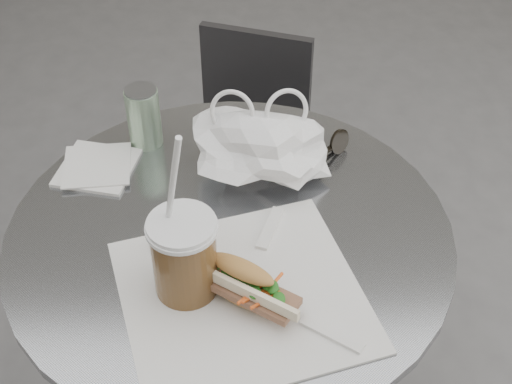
{
  "coord_description": "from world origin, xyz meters",
  "views": [
    {
      "loc": [
        0.02,
        -0.66,
        1.6
      ],
      "look_at": [
        0.05,
        0.24,
        0.79
      ],
      "focal_mm": 50.0,
      "sensor_mm": 36.0,
      "label": 1
    }
  ],
  "objects_px": {
    "cafe_table": "(233,329)",
    "iced_coffee": "(184,256)",
    "banh_mi": "(242,284)",
    "drink_can": "(144,117)",
    "chair_far": "(241,183)",
    "sunglasses": "(328,150)"
  },
  "relations": [
    {
      "from": "chair_far",
      "to": "iced_coffee",
      "type": "xyz_separation_m",
      "value": [
        -0.09,
        -0.73,
        0.5
      ]
    },
    {
      "from": "chair_far",
      "to": "iced_coffee",
      "type": "height_order",
      "value": "iced_coffee"
    },
    {
      "from": "banh_mi",
      "to": "sunglasses",
      "type": "xyz_separation_m",
      "value": [
        0.17,
        0.34,
        -0.02
      ]
    },
    {
      "from": "drink_can",
      "to": "chair_far",
      "type": "bearing_deg",
      "value": 62.28
    },
    {
      "from": "chair_far",
      "to": "sunglasses",
      "type": "distance_m",
      "value": 0.62
    },
    {
      "from": "banh_mi",
      "to": "chair_far",
      "type": "bearing_deg",
      "value": 123.28
    },
    {
      "from": "cafe_table",
      "to": "drink_can",
      "type": "xyz_separation_m",
      "value": [
        -0.16,
        0.25,
        0.33
      ]
    },
    {
      "from": "cafe_table",
      "to": "sunglasses",
      "type": "xyz_separation_m",
      "value": [
        0.19,
        0.19,
        0.29
      ]
    },
    {
      "from": "cafe_table",
      "to": "banh_mi",
      "type": "xyz_separation_m",
      "value": [
        0.02,
        -0.15,
        0.31
      ]
    },
    {
      "from": "sunglasses",
      "to": "iced_coffee",
      "type": "bearing_deg",
      "value": -171.91
    },
    {
      "from": "chair_far",
      "to": "drink_can",
      "type": "relative_size",
      "value": 5.8
    },
    {
      "from": "banh_mi",
      "to": "iced_coffee",
      "type": "relative_size",
      "value": 0.74
    },
    {
      "from": "chair_far",
      "to": "drink_can",
      "type": "xyz_separation_m",
      "value": [
        -0.18,
        -0.35,
        0.48
      ]
    },
    {
      "from": "banh_mi",
      "to": "drink_can",
      "type": "xyz_separation_m",
      "value": [
        -0.18,
        0.4,
        0.02
      ]
    },
    {
      "from": "banh_mi",
      "to": "drink_can",
      "type": "bearing_deg",
      "value": 147.75
    },
    {
      "from": "cafe_table",
      "to": "iced_coffee",
      "type": "relative_size",
      "value": 2.45
    },
    {
      "from": "chair_far",
      "to": "iced_coffee",
      "type": "relative_size",
      "value": 2.28
    },
    {
      "from": "chair_far",
      "to": "banh_mi",
      "type": "bearing_deg",
      "value": 108.41
    },
    {
      "from": "banh_mi",
      "to": "iced_coffee",
      "type": "xyz_separation_m",
      "value": [
        -0.09,
        0.03,
        0.04
      ]
    },
    {
      "from": "banh_mi",
      "to": "iced_coffee",
      "type": "height_order",
      "value": "iced_coffee"
    },
    {
      "from": "banh_mi",
      "to": "cafe_table",
      "type": "bearing_deg",
      "value": 130.84
    },
    {
      "from": "cafe_table",
      "to": "chair_far",
      "type": "height_order",
      "value": "cafe_table"
    }
  ]
}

